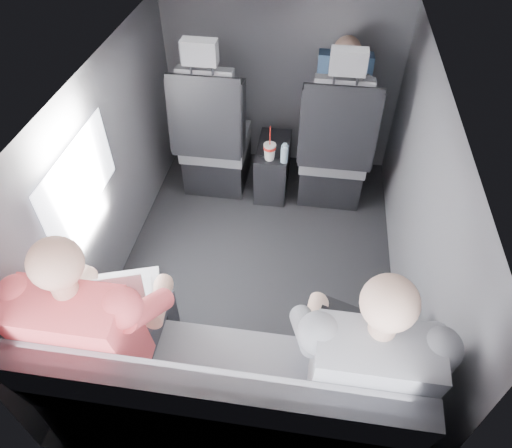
# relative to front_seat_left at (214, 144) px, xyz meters

# --- Properties ---
(floor) EXTENTS (2.60, 2.60, 0.00)m
(floor) POSITION_rel_front_seat_left_xyz_m (0.45, -0.84, -0.40)
(floor) COLOR black
(floor) RESTS_ON ground
(ceiling) EXTENTS (2.60, 2.60, 0.00)m
(ceiling) POSITION_rel_front_seat_left_xyz_m (0.45, -0.84, 0.95)
(ceiling) COLOR #B2B2AD
(ceiling) RESTS_ON panel_back
(panel_left) EXTENTS (0.02, 2.60, 1.35)m
(panel_left) POSITION_rel_front_seat_left_xyz_m (-0.45, -0.84, 0.27)
(panel_left) COLOR #56565B
(panel_left) RESTS_ON floor
(panel_right) EXTENTS (0.02, 2.60, 1.35)m
(panel_right) POSITION_rel_front_seat_left_xyz_m (1.35, -0.84, 0.27)
(panel_right) COLOR #56565B
(panel_right) RESTS_ON floor
(panel_front) EXTENTS (1.80, 0.02, 1.35)m
(panel_front) POSITION_rel_front_seat_left_xyz_m (0.45, 0.46, 0.27)
(panel_front) COLOR #56565B
(panel_front) RESTS_ON floor
(panel_back) EXTENTS (1.80, 0.02, 1.35)m
(panel_back) POSITION_rel_front_seat_left_xyz_m (0.45, -2.14, 0.27)
(panel_back) COLOR #56565B
(panel_back) RESTS_ON floor
(side_window) EXTENTS (0.02, 0.75, 0.42)m
(side_window) POSITION_rel_front_seat_left_xyz_m (-0.43, -1.14, 0.50)
(side_window) COLOR white
(side_window) RESTS_ON panel_left
(seatbelt) EXTENTS (0.35, 0.11, 0.59)m
(seatbelt) POSITION_rel_front_seat_left_xyz_m (0.90, -0.17, 0.40)
(seatbelt) COLOR black
(seatbelt) RESTS_ON front_seat_right
(front_seat_left) EXTENTS (0.52, 0.58, 1.26)m
(front_seat_left) POSITION_rel_front_seat_left_xyz_m (0.00, 0.00, 0.00)
(front_seat_left) COLOR black
(front_seat_left) RESTS_ON floor
(front_seat_right) EXTENTS (0.52, 0.58, 1.26)m
(front_seat_right) POSITION_rel_front_seat_left_xyz_m (0.90, 0.00, 0.00)
(front_seat_right) COLOR black
(front_seat_right) RESTS_ON floor
(center_console) EXTENTS (0.24, 0.48, 0.41)m
(center_console) POSITION_rel_front_seat_left_xyz_m (0.45, 0.04, -0.20)
(center_console) COLOR black
(center_console) RESTS_ON floor
(rear_bench) EXTENTS (1.60, 0.57, 0.92)m
(rear_bench) POSITION_rel_front_seat_left_xyz_m (0.45, -1.90, -0.09)
(rear_bench) COLOR #595A5E
(rear_bench) RESTS_ON floor
(soda_cup) EXTENTS (0.09, 0.09, 0.27)m
(soda_cup) POSITION_rel_front_seat_left_xyz_m (0.44, -0.13, 0.07)
(soda_cup) COLOR white
(soda_cup) RESTS_ON center_console
(water_bottle) EXTENTS (0.05, 0.05, 0.15)m
(water_bottle) POSITION_rel_front_seat_left_xyz_m (0.55, -0.15, 0.07)
(water_bottle) COLOR #9FC1D7
(water_bottle) RESTS_ON center_console
(laptop_white) EXTENTS (0.40, 0.41, 0.25)m
(laptop_white) POSITION_rel_front_seat_left_xyz_m (-0.10, -1.62, 0.23)
(laptop_white) COLOR silver
(laptop_white) RESTS_ON passenger_rear_left
(laptop_black) EXTENTS (0.37, 0.37, 0.23)m
(laptop_black) POSITION_rel_front_seat_left_xyz_m (0.99, -1.65, 0.23)
(laptop_black) COLOR black
(laptop_black) RESTS_ON passenger_rear_right
(passenger_rear_left) EXTENTS (0.55, 0.66, 1.29)m
(passenger_rear_left) POSITION_rel_front_seat_left_xyz_m (-0.09, -1.81, 0.25)
(passenger_rear_left) COLOR #313236
(passenger_rear_left) RESTS_ON rear_bench
(passenger_rear_right) EXTENTS (0.54, 0.66, 1.29)m
(passenger_rear_right) POSITION_rel_front_seat_left_xyz_m (1.03, -1.81, 0.25)
(passenger_rear_right) COLOR #324C6F
(passenger_rear_right) RESTS_ON rear_bench
(passenger_front_right) EXTENTS (0.38, 0.38, 0.73)m
(passenger_front_right) POSITION_rel_front_seat_left_xyz_m (0.91, 0.26, 0.34)
(passenger_front_right) COLOR #324C6F
(passenger_front_right) RESTS_ON front_seat_right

